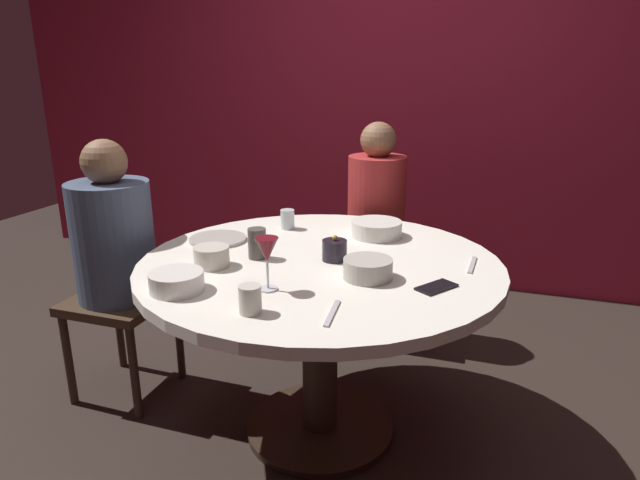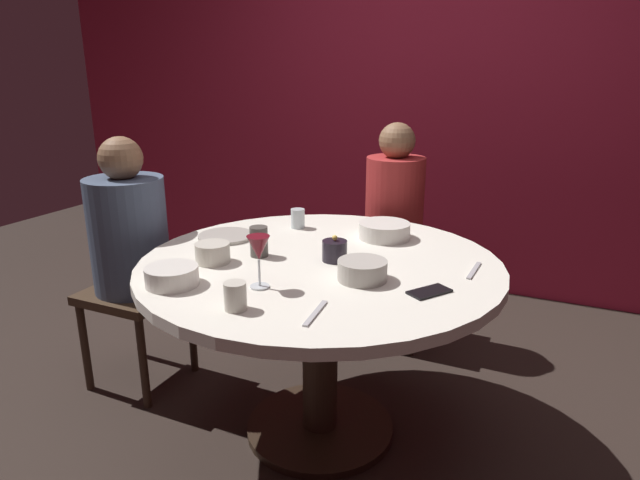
{
  "view_description": "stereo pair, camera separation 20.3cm",
  "coord_description": "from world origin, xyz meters",
  "views": [
    {
      "loc": [
        0.62,
        -1.84,
        1.43
      ],
      "look_at": [
        0.0,
        0.0,
        0.82
      ],
      "focal_mm": 30.9,
      "sensor_mm": 36.0,
      "label": 1
    },
    {
      "loc": [
        0.81,
        -1.76,
        1.43
      ],
      "look_at": [
        0.0,
        0.0,
        0.82
      ],
      "focal_mm": 30.9,
      "sensor_mm": 36.0,
      "label": 2
    }
  ],
  "objects": [
    {
      "name": "candle_holder",
      "position": [
        0.05,
        0.02,
        0.78
      ],
      "size": [
        0.09,
        0.09,
        0.1
      ],
      "color": "black",
      "rests_on": "dining_table"
    },
    {
      "name": "cup_by_right_diner",
      "position": [
        -0.05,
        -0.5,
        0.79
      ],
      "size": [
        0.07,
        0.07,
        0.09
      ],
      "primitive_type": "cylinder",
      "color": "beige",
      "rests_on": "dining_table"
    },
    {
      "name": "cell_phone",
      "position": [
        0.45,
        -0.14,
        0.75
      ],
      "size": [
        0.14,
        0.16,
        0.01
      ],
      "primitive_type": "cube",
      "rotation": [
        0.0,
        0.0,
        5.69
      ],
      "color": "black",
      "rests_on": "dining_table"
    },
    {
      "name": "dining_table",
      "position": [
        0.0,
        0.0,
        0.59
      ],
      "size": [
        1.35,
        1.35,
        0.74
      ],
      "color": "silver",
      "rests_on": "ground"
    },
    {
      "name": "bowl_small_white",
      "position": [
        -0.35,
        -0.18,
        0.78
      ],
      "size": [
        0.13,
        0.13,
        0.07
      ],
      "primitive_type": "cylinder",
      "color": "beige",
      "rests_on": "dining_table"
    },
    {
      "name": "bowl_sauce_side",
      "position": [
        -0.34,
        -0.42,
        0.77
      ],
      "size": [
        0.18,
        0.18,
        0.06
      ],
      "primitive_type": "cylinder",
      "color": "silver",
      "rests_on": "dining_table"
    },
    {
      "name": "seated_diner_left",
      "position": [
        -0.93,
        0.0,
        0.72
      ],
      "size": [
        0.4,
        0.4,
        1.16
      ],
      "rotation": [
        0.0,
        0.0,
        6.28
      ],
      "color": "#3F2D1E",
      "rests_on": "ground"
    },
    {
      "name": "back_wall",
      "position": [
        0.0,
        1.87,
        1.3
      ],
      "size": [
        6.0,
        0.1,
        2.6
      ],
      "primitive_type": "cube",
      "color": "maroon",
      "rests_on": "ground"
    },
    {
      "name": "knife_near_plate",
      "position": [
        0.54,
        0.12,
        0.75
      ],
      "size": [
        0.02,
        0.18,
        0.01
      ],
      "primitive_type": "cube",
      "rotation": [
        0.0,
        0.0,
        -0.04
      ],
      "color": "#B7B7BC",
      "rests_on": "dining_table"
    },
    {
      "name": "bowl_salad_center",
      "position": [
        0.13,
        0.37,
        0.78
      ],
      "size": [
        0.22,
        0.22,
        0.07
      ],
      "primitive_type": "cylinder",
      "color": "silver",
      "rests_on": "dining_table"
    },
    {
      "name": "cup_near_candle",
      "position": [
        -0.23,
        -0.05,
        0.8
      ],
      "size": [
        0.07,
        0.07,
        0.12
      ],
      "primitive_type": "cylinder",
      "color": "#4C4742",
      "rests_on": "dining_table"
    },
    {
      "name": "bowl_serving_large",
      "position": [
        0.21,
        -0.12,
        0.78
      ],
      "size": [
        0.17,
        0.17,
        0.07
      ],
      "primitive_type": "cylinder",
      "color": "#B2ADA3",
      "rests_on": "dining_table"
    },
    {
      "name": "fork_near_plate",
      "position": [
        0.18,
        -0.43,
        0.75
      ],
      "size": [
        0.03,
        0.18,
        0.01
      ],
      "primitive_type": "cube",
      "rotation": [
        0.0,
        0.0,
        0.1
      ],
      "color": "#B7B7BC",
      "rests_on": "dining_table"
    },
    {
      "name": "wine_glass",
      "position": [
        -0.07,
        -0.32,
        0.87
      ],
      "size": [
        0.08,
        0.08,
        0.18
      ],
      "color": "silver",
      "rests_on": "dining_table"
    },
    {
      "name": "cup_by_left_diner",
      "position": [
        -0.27,
        0.36,
        0.79
      ],
      "size": [
        0.06,
        0.06,
        0.09
      ],
      "primitive_type": "cylinder",
      "color": "silver",
      "rests_on": "dining_table"
    },
    {
      "name": "ground_plane",
      "position": [
        0.0,
        0.0,
        0.0
      ],
      "size": [
        8.0,
        8.0,
        0.0
      ],
      "primitive_type": "plane",
      "color": "#2D231E"
    },
    {
      "name": "seated_diner_back",
      "position": [
        0.0,
        0.93,
        0.72
      ],
      "size": [
        0.4,
        0.4,
        1.17
      ],
      "rotation": [
        0.0,
        0.0,
        4.71
      ],
      "color": "#3F2D1E",
      "rests_on": "ground"
    },
    {
      "name": "dinner_plate",
      "position": [
        -0.48,
        0.1,
        0.75
      ],
      "size": [
        0.24,
        0.24,
        0.01
      ],
      "primitive_type": "cylinder",
      "color": "#B2ADA3",
      "rests_on": "dining_table"
    }
  ]
}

